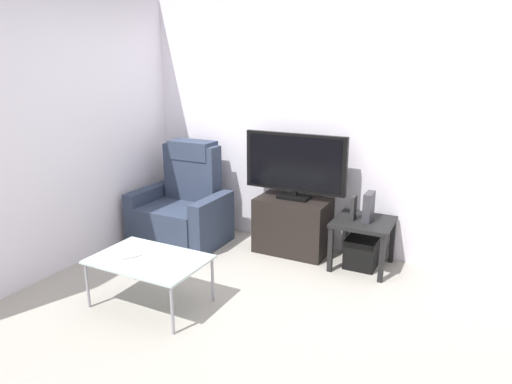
{
  "coord_description": "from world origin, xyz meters",
  "views": [
    {
      "loc": [
        1.6,
        -3.26,
        1.91
      ],
      "look_at": [
        -0.32,
        0.5,
        0.7
      ],
      "focal_mm": 31.81,
      "sensor_mm": 36.0,
      "label": 1
    }
  ],
  "objects_px": {
    "television": "(295,165)",
    "book_upright": "(353,208)",
    "game_console": "(369,207)",
    "tv_stand": "(293,225)",
    "recliner_armchair": "(183,208)",
    "coffee_table": "(149,261)",
    "side_table": "(363,228)",
    "cell_phone": "(132,256)",
    "subwoofer_box": "(361,253)"
  },
  "relations": [
    {
      "from": "coffee_table",
      "to": "book_upright",
      "type": "bearing_deg",
      "value": 49.67
    },
    {
      "from": "television",
      "to": "cell_phone",
      "type": "bearing_deg",
      "value": -115.31
    },
    {
      "from": "side_table",
      "to": "subwoofer_box",
      "type": "xyz_separation_m",
      "value": [
        -0.0,
        0.0,
        -0.25
      ]
    },
    {
      "from": "recliner_armchair",
      "to": "side_table",
      "type": "bearing_deg",
      "value": -3.94
    },
    {
      "from": "side_table",
      "to": "cell_phone",
      "type": "distance_m",
      "value": 2.13
    },
    {
      "from": "tv_stand",
      "to": "recliner_armchair",
      "type": "xyz_separation_m",
      "value": [
        -1.2,
        -0.25,
        0.09
      ]
    },
    {
      "from": "game_console",
      "to": "cell_phone",
      "type": "relative_size",
      "value": 1.82
    },
    {
      "from": "cell_phone",
      "to": "side_table",
      "type": "bearing_deg",
      "value": 76.54
    },
    {
      "from": "television",
      "to": "book_upright",
      "type": "xyz_separation_m",
      "value": [
        0.64,
        -0.08,
        -0.34
      ]
    },
    {
      "from": "recliner_armchair",
      "to": "coffee_table",
      "type": "height_order",
      "value": "recliner_armchair"
    },
    {
      "from": "side_table",
      "to": "game_console",
      "type": "relative_size",
      "value": 1.98
    },
    {
      "from": "recliner_armchair",
      "to": "tv_stand",
      "type": "bearing_deg",
      "value": 1.72
    },
    {
      "from": "television",
      "to": "book_upright",
      "type": "relative_size",
      "value": 4.68
    },
    {
      "from": "side_table",
      "to": "book_upright",
      "type": "xyz_separation_m",
      "value": [
        -0.1,
        -0.02,
        0.19
      ]
    },
    {
      "from": "tv_stand",
      "to": "subwoofer_box",
      "type": "relative_size",
      "value": 2.55
    },
    {
      "from": "book_upright",
      "to": "game_console",
      "type": "distance_m",
      "value": 0.14
    },
    {
      "from": "television",
      "to": "book_upright",
      "type": "height_order",
      "value": "television"
    },
    {
      "from": "tv_stand",
      "to": "side_table",
      "type": "height_order",
      "value": "tv_stand"
    },
    {
      "from": "television",
      "to": "side_table",
      "type": "relative_size",
      "value": 1.97
    },
    {
      "from": "recliner_armchair",
      "to": "game_console",
      "type": "relative_size",
      "value": 3.96
    },
    {
      "from": "book_upright",
      "to": "tv_stand",
      "type": "bearing_deg",
      "value": 174.21
    },
    {
      "from": "tv_stand",
      "to": "television",
      "type": "xyz_separation_m",
      "value": [
        0.0,
        0.02,
        0.64
      ]
    },
    {
      "from": "tv_stand",
      "to": "coffee_table",
      "type": "height_order",
      "value": "tv_stand"
    },
    {
      "from": "television",
      "to": "cell_phone",
      "type": "distance_m",
      "value": 1.83
    },
    {
      "from": "television",
      "to": "side_table",
      "type": "distance_m",
      "value": 0.91
    },
    {
      "from": "coffee_table",
      "to": "recliner_armchair",
      "type": "bearing_deg",
      "value": 114.99
    },
    {
      "from": "book_upright",
      "to": "coffee_table",
      "type": "xyz_separation_m",
      "value": [
        -1.24,
        -1.46,
        -0.21
      ]
    },
    {
      "from": "recliner_armchair",
      "to": "book_upright",
      "type": "bearing_deg",
      "value": -4.24
    },
    {
      "from": "television",
      "to": "game_console",
      "type": "xyz_separation_m",
      "value": [
        0.78,
        -0.05,
        -0.31
      ]
    },
    {
      "from": "coffee_table",
      "to": "subwoofer_box",
      "type": "bearing_deg",
      "value": 47.86
    },
    {
      "from": "game_console",
      "to": "cell_phone",
      "type": "bearing_deg",
      "value": -134.87
    },
    {
      "from": "cell_phone",
      "to": "subwoofer_box",
      "type": "bearing_deg",
      "value": 76.54
    },
    {
      "from": "side_table",
      "to": "coffee_table",
      "type": "distance_m",
      "value": 2.0
    },
    {
      "from": "book_upright",
      "to": "recliner_armchair",
      "type": "bearing_deg",
      "value": -174.39
    },
    {
      "from": "television",
      "to": "recliner_armchair",
      "type": "distance_m",
      "value": 1.35
    },
    {
      "from": "side_table",
      "to": "subwoofer_box",
      "type": "height_order",
      "value": "side_table"
    },
    {
      "from": "recliner_armchair",
      "to": "book_upright",
      "type": "xyz_separation_m",
      "value": [
        1.84,
        0.18,
        0.22
      ]
    },
    {
      "from": "book_upright",
      "to": "game_console",
      "type": "xyz_separation_m",
      "value": [
        0.14,
        0.03,
        0.02
      ]
    },
    {
      "from": "game_console",
      "to": "television",
      "type": "bearing_deg",
      "value": 176.03
    },
    {
      "from": "book_upright",
      "to": "cell_phone",
      "type": "bearing_deg",
      "value": -132.78
    },
    {
      "from": "coffee_table",
      "to": "tv_stand",
      "type": "bearing_deg",
      "value": 68.49
    },
    {
      "from": "subwoofer_box",
      "to": "coffee_table",
      "type": "height_order",
      "value": "coffee_table"
    },
    {
      "from": "recliner_armchair",
      "to": "cell_phone",
      "type": "height_order",
      "value": "recliner_armchair"
    },
    {
      "from": "book_upright",
      "to": "game_console",
      "type": "relative_size",
      "value": 0.83
    },
    {
      "from": "television",
      "to": "subwoofer_box",
      "type": "relative_size",
      "value": 3.68
    },
    {
      "from": "side_table",
      "to": "coffee_table",
      "type": "bearing_deg",
      "value": -132.14
    },
    {
      "from": "tv_stand",
      "to": "side_table",
      "type": "relative_size",
      "value": 1.37
    },
    {
      "from": "television",
      "to": "recliner_armchair",
      "type": "bearing_deg",
      "value": -167.57
    },
    {
      "from": "television",
      "to": "book_upright",
      "type": "bearing_deg",
      "value": -7.45
    },
    {
      "from": "recliner_armchair",
      "to": "coffee_table",
      "type": "bearing_deg",
      "value": -74.86
    }
  ]
}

